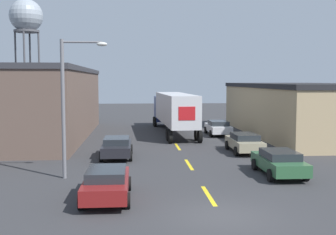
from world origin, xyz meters
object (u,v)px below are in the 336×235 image
at_px(semi_truck, 173,109).
at_px(parked_car_left_near, 107,183).
at_px(parked_car_left_far, 117,147).
at_px(parked_car_right_near, 279,162).
at_px(water_tower, 26,18).
at_px(parked_car_right_mid, 244,142).
at_px(parked_car_right_far, 218,127).
at_px(street_lamp, 69,98).

bearing_deg(semi_truck, parked_car_left_near, -105.12).
distance_m(semi_truck, parked_car_left_far, 14.12).
xyz_separation_m(parked_car_right_near, water_tower, (-23.94, 42.54, 13.68)).
bearing_deg(parked_car_left_far, parked_car_right_mid, 8.28).
xyz_separation_m(semi_truck, water_tower, (-19.84, 23.37, 12.03)).
relative_size(parked_car_right_far, water_tower, 0.27).
bearing_deg(parked_car_right_mid, parked_car_left_near, -128.62).
xyz_separation_m(semi_truck, parked_car_left_near, (-5.03, -23.19, -1.65)).
distance_m(parked_car_right_mid, street_lamp, 13.90).
height_order(parked_car_left_far, parked_car_left_near, same).
height_order(parked_car_left_far, parked_car_right_near, same).
bearing_deg(semi_truck, parked_car_right_far, -28.98).
bearing_deg(parked_car_left_near, parked_car_right_far, 66.69).
bearing_deg(water_tower, street_lamp, -73.43).
xyz_separation_m(parked_car_left_far, parked_car_right_near, (9.13, -6.07, 0.00)).
bearing_deg(semi_truck, parked_car_right_near, -80.82).
height_order(parked_car_right_mid, parked_car_right_near, same).
distance_m(semi_truck, parked_car_right_mid, 12.57).
relative_size(parked_car_left_near, street_lamp, 0.63).
bearing_deg(water_tower, semi_truck, -49.66).
distance_m(parked_car_right_mid, parked_car_right_near, 7.40).
distance_m(parked_car_left_far, parked_car_right_far, 14.36).
height_order(parked_car_left_far, water_tower, water_tower).
xyz_separation_m(parked_car_right_far, parked_car_right_near, (0.00, -17.16, 0.00)).
xyz_separation_m(parked_car_left_far, water_tower, (-14.81, 36.46, 13.68)).
bearing_deg(parked_car_right_far, parked_car_right_near, -90.00).
distance_m(parked_car_left_far, parked_car_left_near, 10.10).
relative_size(semi_truck, parked_car_left_far, 3.43).
relative_size(parked_car_right_mid, parked_car_right_far, 1.00).
bearing_deg(street_lamp, semi_truck, 69.11).
xyz_separation_m(semi_truck, street_lamp, (-7.24, -18.97, 1.89)).
bearing_deg(parked_car_left_far, street_lamp, -110.65).
xyz_separation_m(parked_car_right_far, parked_car_left_near, (-9.13, -21.19, 0.00)).
bearing_deg(semi_truck, parked_car_left_far, -113.89).
height_order(semi_truck, parked_car_right_near, semi_truck).
bearing_deg(parked_car_left_near, semi_truck, 77.77).
bearing_deg(parked_car_right_near, semi_truck, 102.07).
relative_size(parked_car_right_near, parked_car_left_near, 1.00).
xyz_separation_m(parked_car_left_far, parked_car_left_near, (0.00, -10.10, 0.00)).
distance_m(parked_car_left_near, street_lamp, 5.94).
bearing_deg(parked_car_left_near, parked_car_left_far, 90.00).
relative_size(semi_truck, parked_car_right_far, 3.43).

